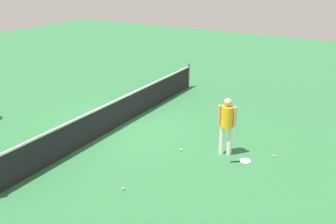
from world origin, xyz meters
TOP-DOWN VIEW (x-y plane):
  - ground_plane at (0.00, 0.00)m, footprint 40.00×40.00m
  - court_net at (0.00, 0.00)m, footprint 10.09×0.09m
  - player_near_side at (-0.07, -3.86)m, footprint 0.41×0.53m
  - tennis_racket_near_player at (-0.20, -4.49)m, footprint 0.51×0.55m
  - tennis_ball_near_player at (0.47, -5.14)m, footprint 0.07×0.07m
  - tennis_ball_by_net at (-3.05, -2.45)m, footprint 0.07×0.07m
  - tennis_ball_midcourt at (-0.55, -2.67)m, footprint 0.07×0.07m

SIDE VIEW (x-z plane):
  - ground_plane at x=0.00m, z-range 0.00..0.00m
  - tennis_racket_near_player at x=-0.20m, z-range 0.00..0.03m
  - tennis_ball_near_player at x=0.47m, z-range 0.00..0.07m
  - tennis_ball_by_net at x=-3.05m, z-range 0.00..0.07m
  - tennis_ball_midcourt at x=-0.55m, z-range 0.00..0.07m
  - court_net at x=0.00m, z-range -0.03..1.04m
  - player_near_side at x=-0.07m, z-range 0.16..1.86m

